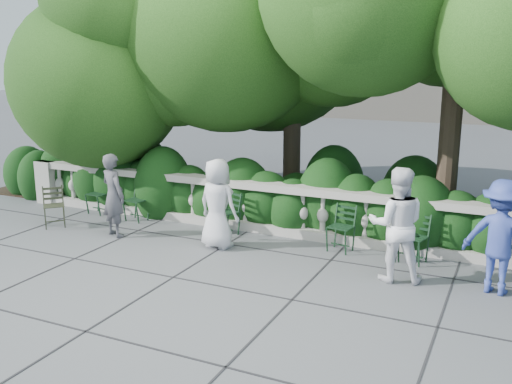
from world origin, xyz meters
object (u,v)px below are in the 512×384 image
at_px(chair_e, 336,253).
at_px(chair_weathered, 56,229).
at_px(chair_d, 406,262).
at_px(chair_b, 132,222).
at_px(chair_f, 408,265).
at_px(chair_a, 94,215).
at_px(person_older_blue, 501,237).
at_px(chair_c, 221,235).
at_px(person_businessman, 218,204).
at_px(person_casual_man, 397,225).
at_px(person_woman_grey, 113,195).

relative_size(chair_e, chair_weathered, 1.00).
height_order(chair_d, chair_e, same).
relative_size(chair_b, chair_f, 1.00).
relative_size(chair_f, chair_weathered, 1.00).
bearing_deg(chair_weathered, chair_f, -37.69).
height_order(chair_a, person_older_blue, person_older_blue).
relative_size(chair_b, chair_weathered, 1.00).
bearing_deg(chair_d, chair_c, 155.43).
bearing_deg(person_businessman, person_casual_man, -173.25).
bearing_deg(person_older_blue, person_woman_grey, 14.01).
height_order(chair_f, person_casual_man, person_casual_man).
bearing_deg(person_woman_grey, person_older_blue, -158.41).
distance_m(chair_c, person_woman_grey, 2.19).
relative_size(chair_a, person_older_blue, 0.50).
height_order(chair_d, chair_f, same).
height_order(chair_e, person_casual_man, person_casual_man).
distance_m(chair_weathered, person_woman_grey, 1.60).
relative_size(chair_a, chair_f, 1.00).
bearing_deg(chair_c, person_woman_grey, -130.07).
distance_m(chair_a, person_woman_grey, 1.86).
height_order(chair_c, chair_d, same).
xyz_separation_m(person_businessman, person_woman_grey, (-2.13, -0.24, -0.01)).
bearing_deg(person_older_blue, chair_e, -1.19).
height_order(chair_weathered, person_woman_grey, person_woman_grey).
relative_size(chair_f, person_older_blue, 0.50).
relative_size(chair_a, chair_b, 1.00).
distance_m(chair_weathered, person_casual_man, 6.79).
distance_m(chair_a, chair_b, 1.10).
relative_size(chair_c, person_woman_grey, 0.52).
distance_m(chair_b, chair_f, 5.71).
bearing_deg(chair_weathered, chair_b, -2.86).
bearing_deg(chair_e, chair_f, 7.62).
distance_m(chair_f, chair_weathered, 6.89).
bearing_deg(chair_a, person_casual_man, -2.27).
bearing_deg(chair_c, chair_b, -155.36).
distance_m(chair_a, person_businessman, 3.66).
height_order(chair_d, person_woman_grey, person_woman_grey).
height_order(chair_c, person_older_blue, person_older_blue).
relative_size(chair_c, chair_weathered, 1.00).
distance_m(chair_a, chair_e, 5.55).
xyz_separation_m(chair_c, chair_weathered, (-3.23, -1.02, 0.00)).
bearing_deg(chair_weathered, person_businessman, -39.14).
bearing_deg(person_older_blue, chair_weathered, 14.84).
xyz_separation_m(chair_a, person_older_blue, (8.18, -0.79, 0.85)).
relative_size(chair_e, person_older_blue, 0.50).
relative_size(person_businessman, person_casual_man, 0.91).
height_order(chair_b, person_older_blue, person_older_blue).
distance_m(chair_d, chair_f, 0.11).
xyz_separation_m(chair_a, chair_d, (6.74, -0.10, 0.00)).
xyz_separation_m(chair_e, chair_f, (1.26, -0.03, 0.00)).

